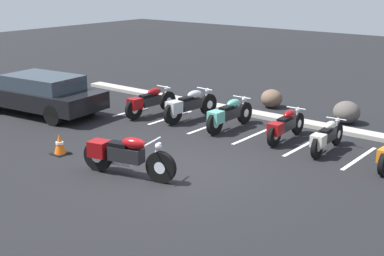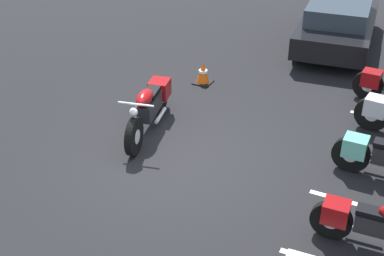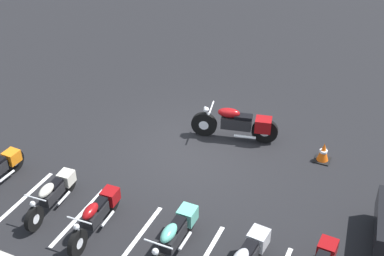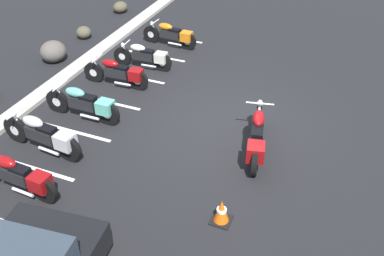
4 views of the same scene
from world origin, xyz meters
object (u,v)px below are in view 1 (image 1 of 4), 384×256
Objects in this scene: parked_bike_4 at (326,137)px; landscape_rock_2 at (347,112)px; parked_bike_0 at (149,102)px; parked_bike_2 at (228,114)px; car_black at (41,93)px; traffic_cone at (60,145)px; landscape_rock_1 at (272,98)px; parked_bike_1 at (189,105)px; parked_bike_3 at (285,126)px; motorcycle_maroon_featured at (124,155)px.

parked_bike_4 reaches higher than landscape_rock_2.
parked_bike_2 is (2.92, 0.27, 0.00)m from parked_bike_0.
car_black reaches higher than traffic_cone.
parked_bike_4 is 4.79m from landscape_rock_1.
parked_bike_1 is 4.29× the size of traffic_cone.
parked_bike_1 is at bearing 83.56° from traffic_cone.
parked_bike_2 is at bearing -130.61° from landscape_rock_2.
parked_bike_4 is at bearing -85.57° from parked_bike_0.
car_black is at bearing -135.03° from landscape_rock_1.
traffic_cone is at bearing -165.78° from parked_bike_0.
landscape_rock_1 is at bearing 33.18° from parked_bike_3.
traffic_cone is (-1.70, -7.61, -0.06)m from landscape_rock_1.
motorcycle_maroon_featured is 1.08× the size of parked_bike_0.
parked_bike_0 is 0.99× the size of parked_bike_2.
parked_bike_0 is 3.51m from car_black.
landscape_rock_1 is at bearing 43.84° from parked_bike_4.
parked_bike_0 is at bearing 95.36° from parked_bike_2.
traffic_cone is (0.84, -4.21, -0.21)m from parked_bike_0.
car_black is (-4.23, -2.36, 0.20)m from parked_bike_1.
parked_bike_2 is (-0.27, 4.51, -0.04)m from motorcycle_maroon_featured.
motorcycle_maroon_featured is 1.02× the size of parked_bike_1.
car_black is 4.34m from traffic_cone.
car_black is 8.34× the size of traffic_cone.
landscape_rock_1 is (-0.37, 3.13, -0.15)m from parked_bike_2.
parked_bike_4 is (1.30, -0.19, -0.02)m from parked_bike_3.
parked_bike_1 is at bearing 98.95° from motorcycle_maroon_featured.
motorcycle_maroon_featured is 4.85m from parked_bike_3.
parked_bike_2 reaches higher than landscape_rock_1.
parked_bike_1 is at bearing 86.76° from parked_bike_2.
motorcycle_maroon_featured is 4.52m from parked_bike_2.
landscape_rock_1 is at bearing 173.91° from landscape_rock_2.
landscape_rock_1 is at bearing -16.38° from parked_bike_1.
landscape_rock_2 is at bearing -56.89° from parked_bike_0.
parked_bike_2 is (1.56, -0.09, -0.02)m from parked_bike_1.
motorcycle_maroon_featured is 1.15× the size of parked_bike_3.
parked_bike_4 is 3.03m from landscape_rock_2.
car_black is at bearing 149.30° from traffic_cone.
motorcycle_maroon_featured is 2.81× the size of landscape_rock_2.
parked_bike_1 is at bearing -157.18° from car_black.
parked_bike_3 is at bearing -87.62° from parked_bike_2.
parked_bike_2 is 2.90× the size of landscape_rock_1.
traffic_cone is at bearing 178.47° from parked_bike_1.
parked_bike_4 is at bearing -92.06° from parked_bike_2.
parked_bike_0 reaches higher than landscape_rock_2.
landscape_rock_2 is at bearing 60.85° from motorcycle_maroon_featured.
car_black reaches higher than landscape_rock_2.
landscape_rock_2 is at bearing -14.84° from parked_bike_3.
parked_bike_1 is at bearing -111.29° from landscape_rock_1.
motorcycle_maroon_featured is 5.30m from parked_bike_0.
parked_bike_4 is 2.57× the size of landscape_rock_1.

